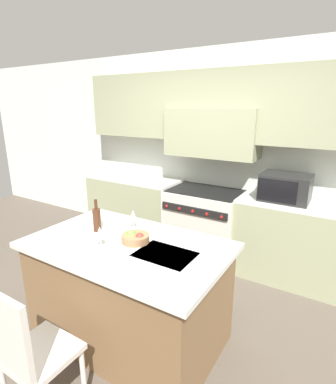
{
  "coord_description": "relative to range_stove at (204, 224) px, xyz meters",
  "views": [
    {
      "loc": [
        1.54,
        -1.75,
        1.98
      ],
      "look_at": [
        0.05,
        0.68,
        1.16
      ],
      "focal_mm": 28.0,
      "sensor_mm": 36.0,
      "label": 1
    }
  ],
  "objects": [
    {
      "name": "fruit_bowl",
      "position": [
        0.13,
        -1.66,
        0.48
      ],
      "size": [
        0.23,
        0.23,
        0.09
      ],
      "color": "#996B47",
      "rests_on": "kitchen_island"
    },
    {
      "name": "wine_glass_near",
      "position": [
        -0.04,
        -1.87,
        0.56
      ],
      "size": [
        0.07,
        0.07,
        0.17
      ],
      "color": "white",
      "rests_on": "kitchen_island"
    },
    {
      "name": "ground_plane",
      "position": [
        0.0,
        -1.68,
        -0.46
      ],
      "size": [
        10.0,
        10.0,
        0.0
      ],
      "primitive_type": "plane",
      "color": "brown"
    },
    {
      "name": "wine_bottle",
      "position": [
        -0.29,
        -1.65,
        0.55
      ],
      "size": [
        0.07,
        0.07,
        0.29
      ],
      "color": "#422314",
      "rests_on": "kitchen_island"
    },
    {
      "name": "range_stove",
      "position": [
        0.0,
        0.0,
        0.0
      ],
      "size": [
        0.96,
        0.7,
        0.93
      ],
      "color": "beige",
      "rests_on": "ground_plane"
    },
    {
      "name": "back_cabinetry",
      "position": [
        0.0,
        0.27,
        1.14
      ],
      "size": [
        10.0,
        0.46,
        2.7
      ],
      "color": "silver",
      "rests_on": "ground_plane"
    },
    {
      "name": "back_counter",
      "position": [
        -0.0,
        0.02,
        0.01
      ],
      "size": [
        3.76,
        0.62,
        0.95
      ],
      "color": "gray",
      "rests_on": "ground_plane"
    },
    {
      "name": "wine_glass_far",
      "position": [
        -0.05,
        -1.44,
        0.56
      ],
      "size": [
        0.07,
        0.07,
        0.17
      ],
      "color": "white",
      "rests_on": "kitchen_island"
    },
    {
      "name": "kitchen_island",
      "position": [
        0.09,
        -1.71,
        -0.01
      ],
      "size": [
        1.63,
        1.0,
        0.91
      ],
      "color": "brown",
      "rests_on": "ground_plane"
    },
    {
      "name": "microwave",
      "position": [
        0.96,
        0.02,
        0.64
      ],
      "size": [
        0.52,
        0.41,
        0.3
      ],
      "color": "black",
      "rests_on": "back_counter"
    },
    {
      "name": "island_chair",
      "position": [
        0.03,
        -2.61,
        0.08
      ],
      "size": [
        0.42,
        0.4,
        0.99
      ],
      "color": "beige",
      "rests_on": "ground_plane"
    }
  ]
}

